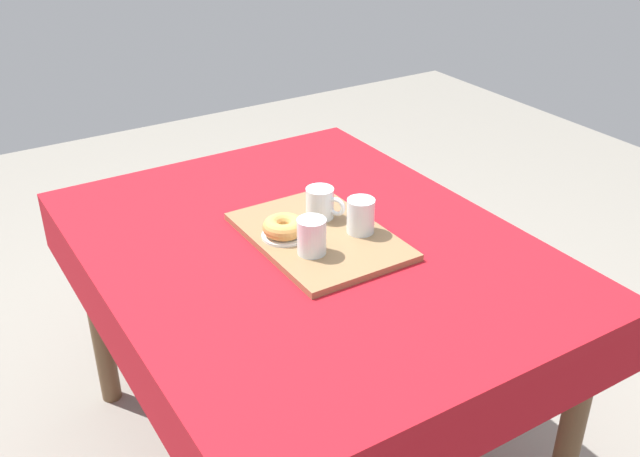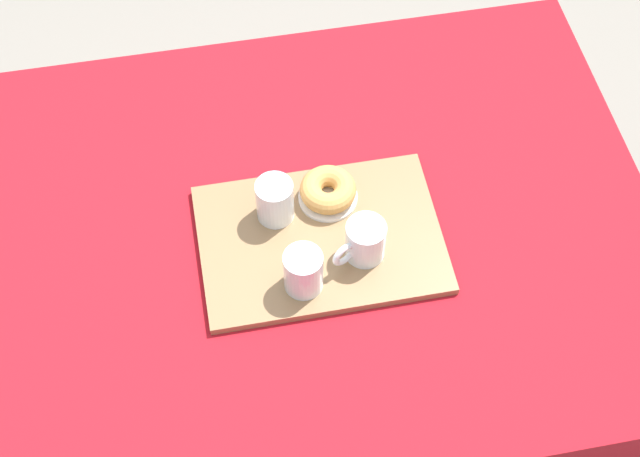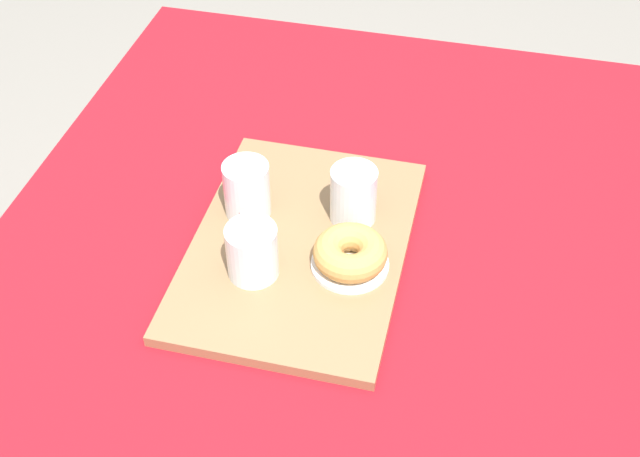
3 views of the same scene
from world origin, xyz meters
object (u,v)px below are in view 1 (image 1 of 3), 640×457
(tea_mug_left, at_px, (321,204))
(water_glass_near, at_px, (312,238))
(water_glass_far, at_px, (361,218))
(dining_table, at_px, (307,273))
(serving_tray, at_px, (320,237))
(donut_plate_left, at_px, (284,235))
(sugar_donut_left, at_px, (284,227))

(tea_mug_left, distance_m, water_glass_near, 0.19)
(water_glass_far, bearing_deg, dining_table, 69.75)
(dining_table, height_order, water_glass_far, water_glass_far)
(water_glass_near, distance_m, water_glass_far, 0.17)
(serving_tray, bearing_deg, donut_plate_left, 67.78)
(dining_table, distance_m, water_glass_near, 0.17)
(serving_tray, relative_size, donut_plate_left, 3.97)
(tea_mug_left, bearing_deg, donut_plate_left, 107.27)
(serving_tray, xyz_separation_m, sugar_donut_left, (0.03, 0.09, 0.04))
(sugar_donut_left, bearing_deg, serving_tray, -112.22)
(tea_mug_left, distance_m, sugar_donut_left, 0.14)
(tea_mug_left, bearing_deg, sugar_donut_left, 107.27)
(water_glass_far, xyz_separation_m, donut_plate_left, (0.08, 0.18, -0.04))
(sugar_donut_left, bearing_deg, donut_plate_left, 0.00)
(tea_mug_left, relative_size, water_glass_far, 1.18)
(tea_mug_left, height_order, sugar_donut_left, tea_mug_left)
(dining_table, relative_size, serving_tray, 2.89)
(tea_mug_left, height_order, donut_plate_left, tea_mug_left)
(sugar_donut_left, bearing_deg, dining_table, -122.80)
(water_glass_far, relative_size, donut_plate_left, 0.79)
(water_glass_far, relative_size, sugar_donut_left, 0.83)
(water_glass_near, bearing_deg, donut_plate_left, 9.75)
(donut_plate_left, bearing_deg, tea_mug_left, -72.73)
(serving_tray, height_order, water_glass_far, water_glass_far)
(dining_table, relative_size, tea_mug_left, 12.27)
(serving_tray, relative_size, tea_mug_left, 4.24)
(dining_table, bearing_deg, donut_plate_left, 57.20)
(dining_table, distance_m, sugar_donut_left, 0.15)
(donut_plate_left, bearing_deg, dining_table, -122.80)
(dining_table, distance_m, tea_mug_left, 0.19)
(serving_tray, distance_m, tea_mug_left, 0.10)
(dining_table, xyz_separation_m, water_glass_far, (-0.05, -0.13, 0.15))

